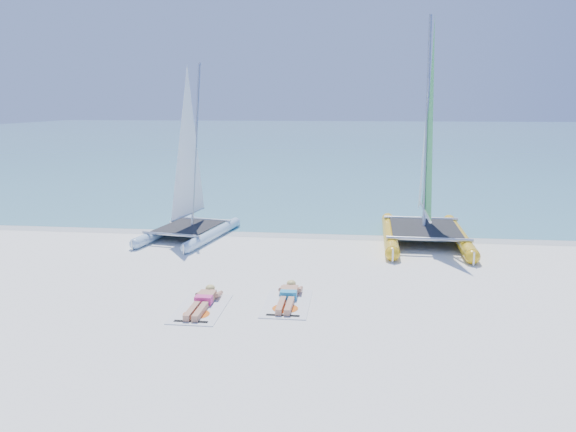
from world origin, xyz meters
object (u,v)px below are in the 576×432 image
object	(u,v)px
catamaran_yellow	(426,167)
towel_b	(287,303)
sunbather_a	(203,301)
towel_a	(201,309)
catamaran_blue	(189,184)
sunbather_b	(288,296)

from	to	relation	value
catamaran_yellow	towel_b	size ratio (longest dim) A/B	3.97
catamaran_yellow	sunbather_a	xyz separation A→B (m)	(-5.47, -6.97, -2.19)
catamaran_yellow	towel_b	xyz separation A→B (m)	(-3.67, -6.62, -2.30)
catamaran_yellow	towel_a	world-z (taller)	catamaran_yellow
catamaran_blue	sunbather_b	world-z (taller)	catamaran_blue
catamaran_blue	sunbather_a	world-z (taller)	catamaran_blue
towel_a	towel_b	bearing A→B (deg)	16.89
sunbather_a	catamaran_yellow	bearing A→B (deg)	51.91
sunbather_a	sunbather_b	distance (m)	1.88
catamaran_yellow	sunbather_a	size ratio (longest dim) A/B	4.25
catamaran_yellow	sunbather_b	size ratio (longest dim) A/B	4.25
towel_a	towel_b	distance (m)	1.88
sunbather_a	catamaran_blue	bearing A→B (deg)	108.80
towel_b	sunbather_b	size ratio (longest dim) A/B	1.07
sunbather_a	towel_b	bearing A→B (deg)	11.14
sunbather_a	sunbather_b	xyz separation A→B (m)	(1.80, 0.55, 0.00)
towel_a	sunbather_a	size ratio (longest dim) A/B	1.07
catamaran_yellow	sunbather_a	world-z (taller)	catamaran_yellow
sunbather_a	sunbather_b	bearing A→B (deg)	16.89
sunbather_b	catamaran_blue	bearing A→B (deg)	124.58
catamaran_yellow	sunbather_b	xyz separation A→B (m)	(-3.67, -6.43, -2.19)
catamaran_yellow	sunbather_a	distance (m)	9.13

